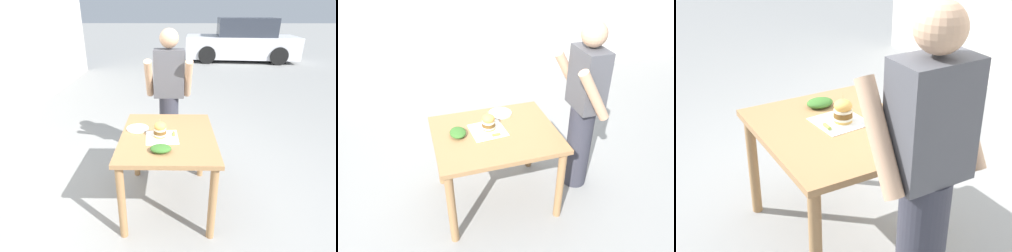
% 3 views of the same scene
% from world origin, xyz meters
% --- Properties ---
extents(ground_plane, '(80.00, 80.00, 0.00)m').
position_xyz_m(ground_plane, '(0.00, 0.00, 0.00)').
color(ground_plane, gray).
extents(patio_table, '(0.89, 1.08, 0.78)m').
position_xyz_m(patio_table, '(0.00, 0.00, 0.65)').
color(patio_table, '#9E7247').
rests_on(patio_table, ground).
extents(serving_paper, '(0.32, 0.32, 0.00)m').
position_xyz_m(serving_paper, '(-0.05, -0.05, 0.78)').
color(serving_paper, white).
rests_on(serving_paper, patio_table).
extents(sandwich, '(0.12, 0.12, 0.18)m').
position_xyz_m(sandwich, '(-0.07, -0.04, 0.86)').
color(sandwich, gold).
rests_on(sandwich, serving_paper).
extents(pickle_spear, '(0.02, 0.07, 0.02)m').
position_xyz_m(pickle_spear, '(0.06, -0.01, 0.80)').
color(pickle_spear, '#8EA83D').
rests_on(pickle_spear, serving_paper).
extents(side_plate_with_forks, '(0.22, 0.22, 0.02)m').
position_xyz_m(side_plate_with_forks, '(-0.31, 0.14, 0.79)').
color(side_plate_with_forks, white).
rests_on(side_plate_with_forks, patio_table).
extents(side_salad, '(0.18, 0.14, 0.06)m').
position_xyz_m(side_salad, '(-0.05, -0.32, 0.81)').
color(side_salad, '#386B28').
rests_on(side_salad, patio_table).
extents(diner_across_table, '(0.55, 0.35, 1.69)m').
position_xyz_m(diner_across_table, '(-0.00, 0.85, 0.88)').
color(diner_across_table, '#33333D').
rests_on(diner_across_table, ground).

